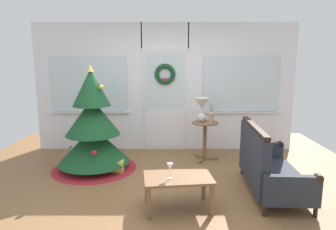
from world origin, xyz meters
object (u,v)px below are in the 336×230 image
(settee_sofa, at_px, (267,166))
(gift_box, at_px, (118,167))
(wine_glass, at_px, (171,167))
(flower_vase, at_px, (212,117))
(christmas_tree, at_px, (94,132))
(coffee_table, at_px, (179,181))
(table_lamp, at_px, (203,106))
(side_table, at_px, (205,133))

(settee_sofa, distance_m, gift_box, 2.34)
(wine_glass, height_order, gift_box, wine_glass)
(flower_vase, xyz_separation_m, wine_glass, (-0.75, -1.84, -0.27))
(flower_vase, bearing_deg, christmas_tree, -169.14)
(settee_sofa, bearing_deg, flower_vase, 114.70)
(christmas_tree, distance_m, coffee_table, 1.98)
(settee_sofa, xyz_separation_m, table_lamp, (-0.76, 1.40, 0.62))
(settee_sofa, height_order, table_lamp, table_lamp)
(coffee_table, bearing_deg, wine_glass, -147.62)
(gift_box, bearing_deg, flower_vase, 19.84)
(coffee_table, bearing_deg, side_table, 73.30)
(christmas_tree, distance_m, flower_vase, 2.08)
(side_table, relative_size, flower_vase, 2.04)
(side_table, distance_m, wine_glass, 2.01)
(coffee_table, height_order, gift_box, coffee_table)
(christmas_tree, relative_size, wine_glass, 9.05)
(flower_vase, xyz_separation_m, gift_box, (-1.61, -0.58, -0.73))
(christmas_tree, bearing_deg, coffee_table, -45.14)
(coffee_table, bearing_deg, flower_vase, 69.88)
(coffee_table, xyz_separation_m, gift_box, (-0.96, 1.20, -0.25))
(christmas_tree, xyz_separation_m, side_table, (1.93, 0.45, -0.13))
(settee_sofa, height_order, gift_box, settee_sofa)
(christmas_tree, height_order, flower_vase, christmas_tree)
(table_lamp, xyz_separation_m, wine_glass, (-0.59, -1.94, -0.44))
(christmas_tree, bearing_deg, flower_vase, 10.86)
(side_table, height_order, table_lamp, table_lamp)
(table_lamp, bearing_deg, wine_glass, -106.94)
(table_lamp, xyz_separation_m, coffee_table, (-0.49, -1.88, -0.64))
(gift_box, bearing_deg, settee_sofa, -18.18)
(wine_glass, bearing_deg, flower_vase, 67.81)
(christmas_tree, height_order, coffee_table, christmas_tree)
(flower_vase, distance_m, wine_glass, 2.01)
(table_lamp, distance_m, gift_box, 1.83)
(gift_box, bearing_deg, side_table, 23.00)
(christmas_tree, height_order, side_table, christmas_tree)
(side_table, bearing_deg, table_lamp, 146.31)
(christmas_tree, relative_size, coffee_table, 1.97)
(table_lamp, relative_size, gift_box, 2.18)
(christmas_tree, distance_m, gift_box, 0.71)
(wine_glass, bearing_deg, settee_sofa, 21.65)
(christmas_tree, xyz_separation_m, gift_box, (0.43, -0.19, -0.54))
(christmas_tree, distance_m, table_lamp, 1.97)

